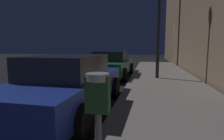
# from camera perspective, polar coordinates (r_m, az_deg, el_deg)

# --- Properties ---
(parking_meter) EXTENTS (0.19, 0.19, 1.27)m
(parking_meter) POSITION_cam_1_polar(r_m,az_deg,el_deg) (1.52, -4.40, -12.53)
(parking_meter) COLOR #59595B
(parking_meter) RESTS_ON sidewalk
(car_blue) EXTENTS (2.12, 4.58, 1.43)m
(car_blue) POSITION_cam_1_polar(r_m,az_deg,el_deg) (4.82, -13.38, -4.19)
(car_blue) COLOR navy
(car_blue) RESTS_ON ground
(car_green) EXTENTS (2.18, 4.40, 1.43)m
(car_green) POSITION_cam_1_polar(r_m,az_deg,el_deg) (10.16, -0.10, 1.89)
(car_green) COLOR #19592D
(car_green) RESTS_ON ground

